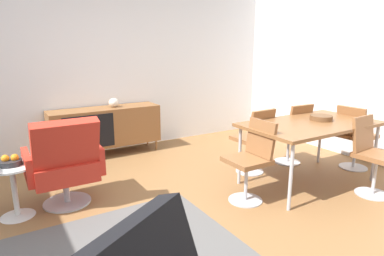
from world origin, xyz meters
name	(u,v)px	position (x,y,z in m)	size (l,w,h in m)	color
ground_plane	(176,222)	(0.00, 0.00, 0.00)	(8.32, 8.32, 0.00)	olive
wall_back	(91,60)	(0.00, 2.60, 1.40)	(6.80, 0.12, 2.80)	white
sideboard	(106,126)	(0.06, 2.30, 0.44)	(1.60, 0.45, 0.72)	brown
vase_cobalt	(114,103)	(0.21, 2.30, 0.79)	(0.15, 0.15, 0.13)	beige
dining_table	(310,126)	(1.79, 0.01, 0.70)	(1.60, 0.90, 0.74)	brown
wooden_bowl_on_table	(321,118)	(2.00, 0.03, 0.77)	(0.26, 0.26, 0.06)	brown
dining_chair_back_right	(293,131)	(2.14, 0.57, 0.47)	(0.42, 0.44, 0.86)	brown
dining_chair_far_end	(355,135)	(2.68, 0.00, 0.47)	(0.44, 0.42, 0.86)	brown
dining_chair_back_left	(254,138)	(1.45, 0.57, 0.47)	(0.42, 0.44, 0.86)	brown
dining_chair_near_window	(251,158)	(0.91, 0.01, 0.47)	(0.42, 0.40, 0.86)	brown
dining_chair_front_right	(372,153)	(2.14, -0.55, 0.47)	(0.43, 0.45, 0.86)	brown
lounge_chair_red	(65,163)	(-0.79, 0.88, 0.47)	(0.72, 0.66, 0.95)	red
side_table_round	(14,185)	(-1.25, 0.90, 0.32)	(0.44, 0.44, 0.52)	white
fruit_bowl	(10,162)	(-1.25, 0.90, 0.56)	(0.20, 0.20, 0.11)	#262628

